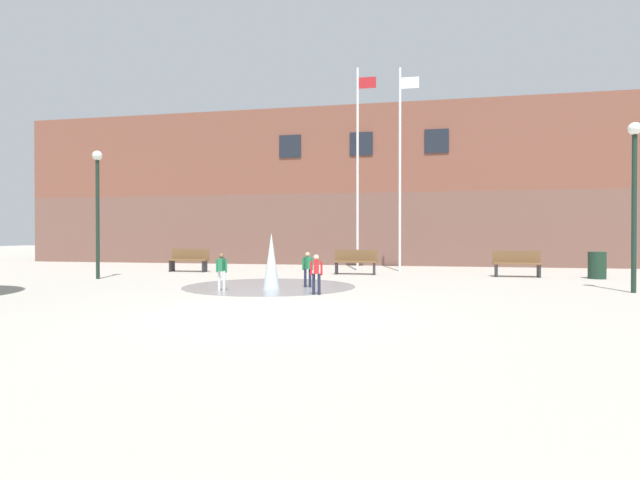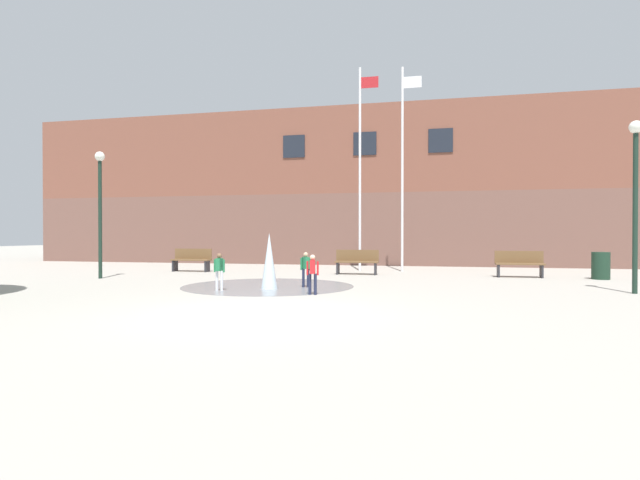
% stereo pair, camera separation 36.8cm
% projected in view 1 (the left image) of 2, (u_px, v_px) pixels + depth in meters
% --- Properties ---
extents(ground_plane, '(100.00, 100.00, 0.00)m').
position_uv_depth(ground_plane, '(267.00, 314.00, 9.24)').
color(ground_plane, '#9E998E').
extents(library_building, '(36.00, 6.05, 7.71)m').
position_uv_depth(library_building, '(368.00, 190.00, 26.70)').
color(library_building, brown).
rests_on(library_building, ground).
extents(splash_fountain, '(4.90, 4.90, 1.52)m').
position_uv_depth(splash_fountain, '(271.00, 271.00, 13.81)').
color(splash_fountain, gray).
rests_on(splash_fountain, ground).
extents(park_bench_left_of_flagpoles, '(1.60, 0.44, 0.91)m').
position_uv_depth(park_bench_left_of_flagpoles, '(189.00, 260.00, 19.81)').
color(park_bench_left_of_flagpoles, '#28282D').
rests_on(park_bench_left_of_flagpoles, ground).
extents(park_bench_center, '(1.60, 0.44, 0.91)m').
position_uv_depth(park_bench_center, '(355.00, 261.00, 18.49)').
color(park_bench_center, '#28282D').
rests_on(park_bench_center, ground).
extents(park_bench_under_right_flagpole, '(1.60, 0.44, 0.91)m').
position_uv_depth(park_bench_under_right_flagpole, '(517.00, 263.00, 17.35)').
color(park_bench_under_right_flagpole, '#28282D').
rests_on(park_bench_under_right_flagpole, ground).
extents(child_running, '(0.31, 0.24, 0.99)m').
position_uv_depth(child_running, '(308.00, 267.00, 13.92)').
color(child_running, '#1E233D').
rests_on(child_running, ground).
extents(child_in_fountain, '(0.31, 0.22, 0.99)m').
position_uv_depth(child_in_fountain, '(222.00, 269.00, 13.07)').
color(child_in_fountain, silver).
rests_on(child_in_fountain, ground).
extents(child_with_pink_shirt, '(0.31, 0.23, 0.99)m').
position_uv_depth(child_with_pink_shirt, '(316.00, 271.00, 12.21)').
color(child_with_pink_shirt, '#1E233D').
rests_on(child_with_pink_shirt, ground).
extents(flagpole_left, '(0.80, 0.10, 8.28)m').
position_uv_depth(flagpole_left, '(358.00, 163.00, 20.35)').
color(flagpole_left, silver).
rests_on(flagpole_left, ground).
extents(flagpole_right, '(0.80, 0.10, 8.17)m').
position_uv_depth(flagpole_right, '(401.00, 163.00, 20.01)').
color(flagpole_right, silver).
rests_on(flagpole_right, ground).
extents(lamp_post_left_lane, '(0.32, 0.32, 4.26)m').
position_uv_depth(lamp_post_left_lane, '(98.00, 196.00, 16.57)').
color(lamp_post_left_lane, '#192D23').
rests_on(lamp_post_left_lane, ground).
extents(lamp_post_right_lane, '(0.32, 0.32, 4.32)m').
position_uv_depth(lamp_post_right_lane, '(634.00, 183.00, 12.61)').
color(lamp_post_right_lane, '#192D23').
rests_on(lamp_post_right_lane, ground).
extents(trash_can, '(0.56, 0.56, 0.90)m').
position_uv_depth(trash_can, '(597.00, 265.00, 16.64)').
color(trash_can, '#193323').
rests_on(trash_can, ground).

